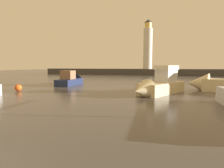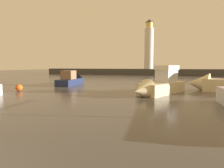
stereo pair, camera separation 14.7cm
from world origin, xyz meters
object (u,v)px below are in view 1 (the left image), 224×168
object	(u,v)px
motorboat_1	(158,85)
motorboat_2	(73,80)
lighthouse	(148,46)
mooring_buoy	(18,88)

from	to	relation	value
motorboat_1	motorboat_2	xyz separation A→B (m)	(-13.85, 6.71, -0.25)
lighthouse	motorboat_2	distance (m)	36.94
motorboat_1	motorboat_2	distance (m)	15.39
lighthouse	mooring_buoy	xyz separation A→B (m)	(-10.62, -43.92, -9.28)
motorboat_1	lighthouse	bearing A→B (deg)	97.38
lighthouse	mooring_buoy	bearing A→B (deg)	-103.59
motorboat_2	mooring_buoy	distance (m)	9.36
lighthouse	motorboat_2	world-z (taller)	lighthouse
motorboat_1	mooring_buoy	size ratio (longest dim) A/B	9.90
lighthouse	motorboat_1	xyz separation A→B (m)	(5.38, -41.53, -8.73)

